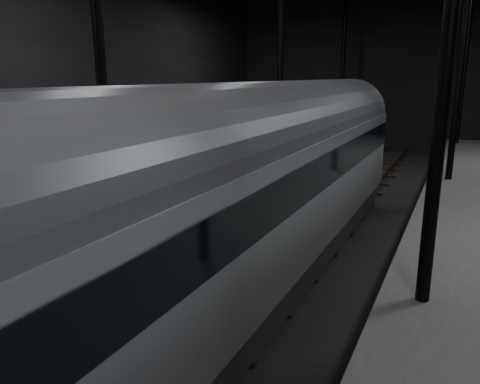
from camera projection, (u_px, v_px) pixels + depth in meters
The scene contains 6 objects.
ground at pixel (299, 250), 14.37m from camera, with size 44.00×44.00×0.00m, color black.
platform_left at pixel (108, 206), 17.40m from camera, with size 9.00×43.80×1.00m, color #545451.
tactile_strip at pixel (207, 206), 15.49m from camera, with size 0.50×43.80×0.01m, color olive.
track at pixel (299, 248), 14.35m from camera, with size 2.40×43.00×0.24m.
train at pixel (263, 181), 11.12m from camera, with size 2.78×18.56×4.96m.
woman at pixel (116, 186), 14.42m from camera, with size 0.65×0.43×1.78m, color tan.
Camera 1 is at (4.20, -12.97, 5.20)m, focal length 35.00 mm.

